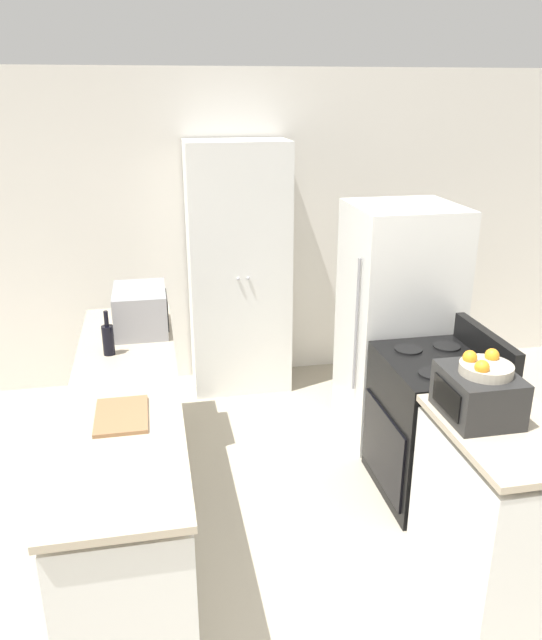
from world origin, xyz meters
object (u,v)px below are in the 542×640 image
object	(u,v)px
wine_bottle	(108,339)
pantry_cabinet	(239,270)
stove	(434,425)
fruit_bowl	(485,367)
toaster_oven	(478,394)
refrigerator	(397,324)
microwave	(141,310)

from	to	relation	value
wine_bottle	pantry_cabinet	bearing A→B (deg)	52.20
stove	fruit_bowl	xyz separation A→B (m)	(-0.12, -0.68, 0.72)
stove	toaster_oven	bearing A→B (deg)	-100.99
toaster_oven	fruit_bowl	world-z (taller)	fruit_bowl
refrigerator	pantry_cabinet	bearing A→B (deg)	135.67
stove	toaster_oven	xyz separation A→B (m)	(-0.13, -0.66, 0.56)
refrigerator	fruit_bowl	world-z (taller)	refrigerator
pantry_cabinet	wine_bottle	world-z (taller)	pantry_cabinet
refrigerator	microwave	bearing A→B (deg)	177.27
wine_bottle	toaster_oven	xyz separation A→B (m)	(1.82, -1.14, 0.02)
pantry_cabinet	microwave	world-z (taller)	pantry_cabinet
refrigerator	fruit_bowl	size ratio (longest dim) A/B	6.67
microwave	toaster_oven	distance (m)	2.22
microwave	toaster_oven	xyz separation A→B (m)	(1.63, -1.52, -0.03)
fruit_bowl	refrigerator	bearing A→B (deg)	83.88
refrigerator	microwave	xyz separation A→B (m)	(-1.79, 0.09, 0.20)
stove	wine_bottle	xyz separation A→B (m)	(-1.95, 0.47, 0.55)
refrigerator	toaster_oven	distance (m)	1.45
pantry_cabinet	stove	bearing A→B (deg)	-61.06
pantry_cabinet	fruit_bowl	xyz separation A→B (m)	(0.85, -2.42, 0.14)
microwave	refrigerator	bearing A→B (deg)	-2.73
toaster_oven	wine_bottle	bearing A→B (deg)	148.06
toaster_oven	microwave	bearing A→B (deg)	137.01
microwave	wine_bottle	world-z (taller)	microwave
pantry_cabinet	fruit_bowl	world-z (taller)	pantry_cabinet
toaster_oven	fruit_bowl	size ratio (longest dim) A/B	1.53
wine_bottle	toaster_oven	world-z (taller)	wine_bottle
stove	microwave	bearing A→B (deg)	154.12
refrigerator	microwave	size ratio (longest dim) A/B	3.54
toaster_oven	pantry_cabinet	bearing A→B (deg)	109.14
refrigerator	fruit_bowl	xyz separation A→B (m)	(-0.15, -1.44, 0.33)
microwave	toaster_oven	bearing A→B (deg)	-42.99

